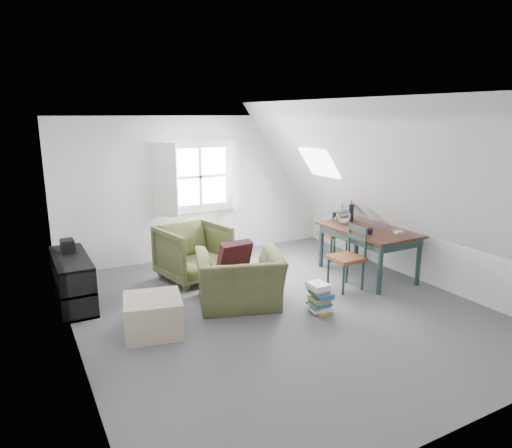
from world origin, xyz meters
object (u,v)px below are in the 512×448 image
media_shelf (73,283)px  ottoman (153,315)px  armchair_near (240,305)px  dining_chair_near (348,257)px  armchair_far (194,279)px  magazine_stack (319,298)px  dining_chair_far (335,233)px  dining_table (368,235)px

media_shelf → ottoman: bearing=-59.0°
armchair_near → media_shelf: 2.27m
ottoman → media_shelf: bearing=118.4°
armchair_near → dining_chair_near: dining_chair_near is taller
armchair_near → armchair_far: armchair_far is taller
ottoman → media_shelf: (-0.71, 1.32, 0.08)m
dining_chair_near → ottoman: bearing=-102.5°
armchair_near → ottoman: 1.29m
dining_chair_near → magazine_stack: 1.04m
armchair_near → dining_chair_far: bearing=-138.4°
dining_chair_near → magazine_stack: size_ratio=2.40×
dining_chair_far → ottoman: bearing=13.2°
dining_chair_far → media_shelf: bearing=-6.5°
armchair_near → magazine_stack: bearing=158.0°
dining_chair_far → media_shelf: size_ratio=0.68×
armchair_near → dining_chair_near: 1.77m
dining_chair_far → media_shelf: dining_chair_far is taller
armchair_far → ottoman: size_ratio=1.46×
armchair_far → dining_table: 2.83m
ottoman → dining_chair_near: size_ratio=0.70×
armchair_far → media_shelf: (-1.78, -0.15, 0.30)m
dining_chair_near → media_shelf: (-3.65, 1.29, -0.19)m
armchair_near → dining_chair_near: (1.69, -0.20, 0.49)m
armchair_far → armchair_near: bearing=-93.8°
armchair_far → magazine_stack: armchair_far is taller
dining_chair_far → dining_chair_near: dining_chair_near is taller
armchair_near → dining_chair_far: size_ratio=1.25×
media_shelf → magazine_stack: 3.31m
dining_chair_near → armchair_near: bearing=-109.7°
dining_chair_near → dining_chair_far: bearing=136.7°
dining_chair_near → media_shelf: dining_chair_near is taller
armchair_far → ottoman: bearing=-138.1°
ottoman → media_shelf: 1.50m
ottoman → dining_table: 3.61m
dining_table → media_shelf: dining_table is taller
dining_table → dining_chair_far: dining_chair_far is taller
dining_chair_near → magazine_stack: bearing=-73.3°
armchair_far → media_shelf: size_ratio=0.73×
armchair_far → magazine_stack: size_ratio=2.44×
dining_chair_far → magazine_stack: bearing=41.6°
armchair_near → magazine_stack: (0.82, -0.69, 0.20)m
armchair_far → magazine_stack: bearing=-74.7°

